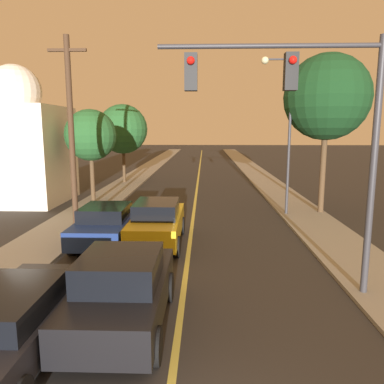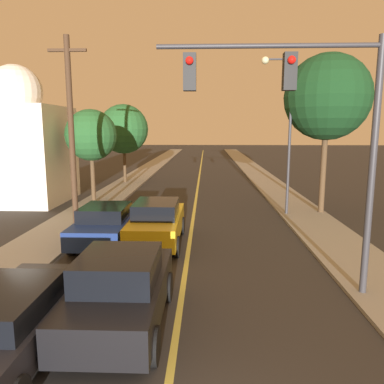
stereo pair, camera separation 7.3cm
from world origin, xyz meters
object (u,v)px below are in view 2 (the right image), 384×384
(traffic_signal_mast, at_px, (306,113))
(tree_left_far, at_px, (124,129))
(streetlamp_right, at_px, (284,117))
(tree_right_near, at_px, (327,97))
(car_near_lane_second, at_px, (157,222))
(car_outer_lane_second, at_px, (107,224))
(car_outer_lane_front, at_px, (7,321))
(domed_building_left, at_px, (20,145))
(car_near_lane_front, at_px, (121,290))
(utility_pole_left, at_px, (71,132))
(tree_left_near, at_px, (91,135))

(traffic_signal_mast, xyz_separation_m, tree_left_far, (-9.12, 20.58, -0.44))
(streetlamp_right, height_order, tree_right_near, tree_right_near)
(streetlamp_right, bearing_deg, tree_left_far, 133.38)
(tree_right_near, bearing_deg, traffic_signal_mast, -109.95)
(car_near_lane_second, relative_size, tree_right_near, 0.58)
(car_outer_lane_second, bearing_deg, car_outer_lane_front, -90.00)
(domed_building_left, bearing_deg, traffic_signal_mast, -42.62)
(car_near_lane_front, height_order, domed_building_left, domed_building_left)
(car_near_lane_front, relative_size, streetlamp_right, 0.55)
(traffic_signal_mast, height_order, utility_pole_left, utility_pole_left)
(car_outer_lane_front, distance_m, domed_building_left, 17.54)
(car_outer_lane_front, relative_size, traffic_signal_mast, 0.76)
(car_near_lane_front, distance_m, tree_left_far, 23.20)
(car_outer_lane_second, xyz_separation_m, streetlamp_right, (7.70, 5.14, 4.23))
(car_near_lane_front, bearing_deg, car_outer_lane_second, 107.63)
(utility_pole_left, distance_m, tree_right_near, 12.45)
(tree_right_near, bearing_deg, utility_pole_left, -162.44)
(streetlamp_right, distance_m, tree_right_near, 2.44)
(traffic_signal_mast, relative_size, domed_building_left, 0.81)
(car_near_lane_second, bearing_deg, streetlamp_right, 41.80)
(car_near_lane_second, height_order, traffic_signal_mast, traffic_signal_mast)
(traffic_signal_mast, distance_m, tree_right_near, 10.56)
(streetlamp_right, bearing_deg, traffic_signal_mast, -98.24)
(car_near_lane_front, relative_size, tree_right_near, 0.54)
(tree_left_near, bearing_deg, tree_left_far, 89.87)
(car_near_lane_second, height_order, domed_building_left, domed_building_left)
(domed_building_left, bearing_deg, tree_left_near, -8.29)
(car_outer_lane_front, distance_m, utility_pole_left, 10.02)
(car_near_lane_second, bearing_deg, utility_pole_left, 154.68)
(tree_left_far, distance_m, domed_building_left, 9.23)
(car_near_lane_front, bearing_deg, tree_left_far, 101.98)
(utility_pole_left, xyz_separation_m, tree_left_far, (-0.94, 14.43, 0.08))
(car_outer_lane_front, distance_m, car_outer_lane_second, 7.36)
(traffic_signal_mast, distance_m, utility_pole_left, 10.25)
(car_near_lane_second, distance_m, streetlamp_right, 8.74)
(streetlamp_right, relative_size, tree_left_near, 1.43)
(traffic_signal_mast, relative_size, tree_right_near, 0.82)
(utility_pole_left, relative_size, tree_left_near, 1.49)
(streetlamp_right, xyz_separation_m, utility_pole_left, (-9.55, -3.32, -0.71))
(streetlamp_right, bearing_deg, utility_pole_left, -160.82)
(car_outer_lane_second, height_order, utility_pole_left, utility_pole_left)
(utility_pole_left, relative_size, tree_right_near, 1.01)
(car_outer_lane_front, xyz_separation_m, tree_left_far, (-2.79, 23.61, 3.65))
(tree_left_far, bearing_deg, tree_left_near, -90.13)
(tree_left_near, height_order, domed_building_left, domed_building_left)
(car_outer_lane_second, distance_m, tree_right_near, 12.48)
(car_near_lane_second, bearing_deg, car_near_lane_front, -90.00)
(car_near_lane_front, height_order, tree_right_near, tree_right_near)
(car_outer_lane_second, distance_m, utility_pole_left, 4.37)
(tree_left_far, relative_size, domed_building_left, 0.77)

